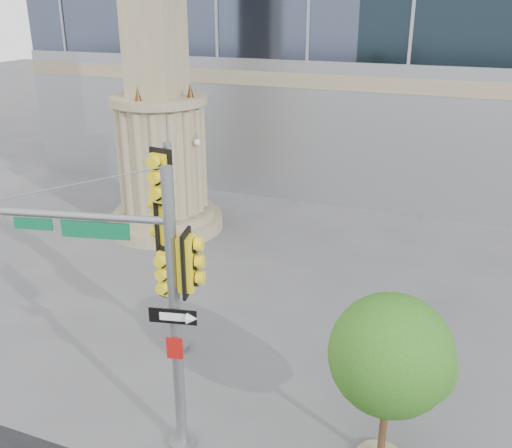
% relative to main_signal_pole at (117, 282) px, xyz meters
% --- Properties ---
extents(ground, '(120.00, 120.00, 0.00)m').
position_rel_main_signal_pole_xyz_m(ground, '(0.78, 1.30, -3.57)').
color(ground, '#545456').
rests_on(ground, ground).
extents(monument, '(4.40, 4.40, 16.60)m').
position_rel_main_signal_pole_xyz_m(monument, '(-5.22, 10.30, 1.95)').
color(monument, gray).
rests_on(monument, ground).
extents(main_signal_pole, '(4.41, 1.38, 5.76)m').
position_rel_main_signal_pole_xyz_m(main_signal_pole, '(0.00, 0.00, 0.00)').
color(main_signal_pole, slate).
rests_on(main_signal_pole, ground).
extents(secondary_signal_pole, '(0.93, 0.77, 5.36)m').
position_rel_main_signal_pole_xyz_m(secondary_signal_pole, '(-0.77, 3.05, -0.42)').
color(secondary_signal_pole, slate).
rests_on(secondary_signal_pole, ground).
extents(street_tree, '(2.28, 2.23, 3.55)m').
position_rel_main_signal_pole_xyz_m(street_tree, '(4.80, 1.27, -1.23)').
color(street_tree, gray).
rests_on(street_tree, ground).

